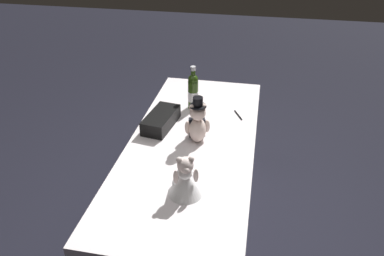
% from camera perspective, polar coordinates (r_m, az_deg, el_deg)
% --- Properties ---
extents(ground_plane, '(12.00, 12.00, 0.00)m').
position_cam_1_polar(ground_plane, '(2.82, 0.00, -14.76)').
color(ground_plane, black).
extents(reception_table, '(1.88, 0.79, 0.74)m').
position_cam_1_polar(reception_table, '(2.56, 0.00, -9.02)').
color(reception_table, white).
rests_on(reception_table, ground_plane).
extents(teddy_bear_groom, '(0.15, 0.15, 0.31)m').
position_cam_1_polar(teddy_bear_groom, '(2.29, 0.85, 0.72)').
color(teddy_bear_groom, beige).
rests_on(teddy_bear_groom, reception_table).
extents(teddy_bear_bride, '(0.23, 0.20, 0.23)m').
position_cam_1_polar(teddy_bear_bride, '(1.90, -1.07, -7.51)').
color(teddy_bear_bride, white).
rests_on(teddy_bear_bride, reception_table).
extents(champagne_bottle, '(0.08, 0.08, 0.33)m').
position_cam_1_polar(champagne_bottle, '(2.66, 0.17, 5.77)').
color(champagne_bottle, '#274211').
rests_on(champagne_bottle, reception_table).
extents(signing_pen, '(0.13, 0.07, 0.01)m').
position_cam_1_polar(signing_pen, '(2.64, 7.14, 2.07)').
color(signing_pen, black).
rests_on(signing_pen, reception_table).
extents(gift_case_black, '(0.35, 0.20, 0.10)m').
position_cam_1_polar(gift_case_black, '(2.48, -4.82, 1.27)').
color(gift_case_black, black).
rests_on(gift_case_black, reception_table).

